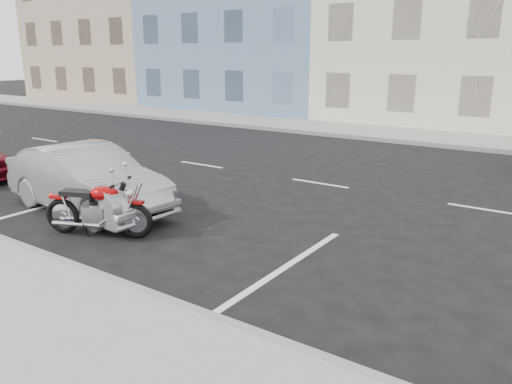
{
  "coord_description": "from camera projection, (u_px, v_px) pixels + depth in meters",
  "views": [
    {
      "loc": [
        3.7,
        -11.18,
        3.21
      ],
      "look_at": [
        -1.24,
        -4.0,
        0.8
      ],
      "focal_mm": 35.0,
      "sensor_mm": 36.0,
      "label": 1
    }
  ],
  "objects": [
    {
      "name": "bldg_cream",
      "position": [
        479.0,
        0.0,
        24.26
      ],
      "size": [
        12.0,
        12.0,
        11.5
      ],
      "primitive_type": "cube",
      "color": "beige",
      "rests_on": "ground"
    },
    {
      "name": "bldg_far_west",
      "position": [
        137.0,
        16.0,
        37.31
      ],
      "size": [
        12.0,
        12.0,
        12.0
      ],
      "primitive_type": "cube",
      "color": "tan",
      "rests_on": "ground"
    },
    {
      "name": "sidewalk_far",
      "position": [
        352.0,
        130.0,
        21.38
      ],
      "size": [
        80.0,
        3.4,
        0.15
      ],
      "primitive_type": "cube",
      "color": "gray",
      "rests_on": "ground"
    },
    {
      "name": "motorcycle",
      "position": [
        136.0,
        213.0,
        8.89
      ],
      "size": [
        1.97,
        1.02,
        1.05
      ],
      "rotation": [
        0.0,
        0.0,
        0.41
      ],
      "color": "black",
      "rests_on": "ground"
    },
    {
      "name": "sedan_silver",
      "position": [
        87.0,
        179.0,
        10.39
      ],
      "size": [
        4.33,
        1.85,
        1.39
      ],
      "primitive_type": "imported",
      "rotation": [
        0.0,
        0.0,
        1.48
      ],
      "color": "#9B9EA2",
      "rests_on": "ground"
    },
    {
      "name": "curb_far",
      "position": [
        334.0,
        135.0,
        20.02
      ],
      "size": [
        80.0,
        0.12,
        0.16
      ],
      "primitive_type": "cube",
      "color": "gray",
      "rests_on": "ground"
    },
    {
      "name": "ground",
      "position": [
        395.0,
        195.0,
        11.76
      ],
      "size": [
        120.0,
        120.0,
        0.0
      ],
      "primitive_type": "plane",
      "color": "black",
      "rests_on": "ground"
    }
  ]
}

